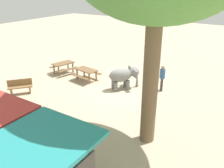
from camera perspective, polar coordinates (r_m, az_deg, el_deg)
ground_plane at (r=14.50m, az=2.17°, el=-2.04°), size 60.00×60.00×0.00m
elephant at (r=14.74m, az=2.82°, el=2.03°), size 1.77×1.86×1.36m
person_handler at (r=14.70m, az=11.89°, el=1.83°), size 0.32×0.46×1.62m
wooden_bench at (r=15.19m, az=-21.07°, el=-0.50°), size 1.21×1.33×0.88m
picnic_table_near at (r=16.21m, az=-6.11°, el=2.85°), size 1.71×1.69×0.78m
picnic_table_far at (r=17.81m, az=-11.54°, el=4.36°), size 1.79×1.81×0.78m
feed_bucket at (r=16.98m, az=0.25°, el=2.39°), size 0.36×0.36×0.32m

